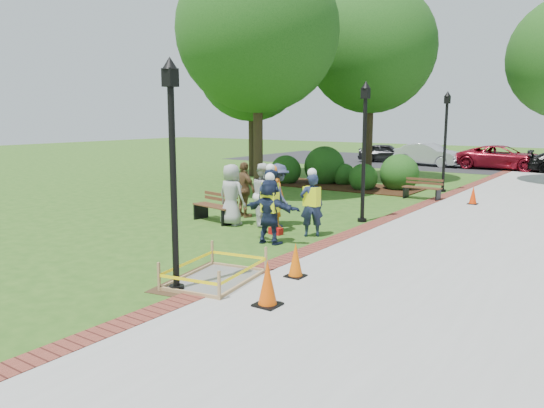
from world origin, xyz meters
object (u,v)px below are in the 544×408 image
Objects in this scene: hivis_worker_c at (270,199)px; hivis_worker_a at (270,208)px; bench_near at (215,213)px; cone_front at (268,285)px; hivis_worker_b at (312,203)px; lamp_near at (173,158)px; wet_concrete_pad at (215,270)px.

hivis_worker_a is at bearing -55.41° from hivis_worker_c.
cone_front is (5.63, -5.09, 0.12)m from bench_near.
bench_near reaches higher than cone_front.
hivis_worker_b is at bearing 11.69° from hivis_worker_c.
cone_front is 0.19× the size of lamp_near.
wet_concrete_pad is at bearing 161.31° from cone_front.
bench_near is at bearing 137.85° from cone_front.
wet_concrete_pad is 1.37× the size of hivis_worker_b.
hivis_worker_b is at bearing 92.67° from lamp_near.
lamp_near reaches higher than wet_concrete_pad.
hivis_worker_c is at bearing 124.59° from hivis_worker_a.
cone_front is (1.67, -0.56, 0.16)m from wet_concrete_pad.
bench_near is 0.90× the size of hivis_worker_b.
hivis_worker_b is at bearing 70.94° from hivis_worker_a.
hivis_worker_c is (-1.67, 4.26, 0.72)m from wet_concrete_pad.
hivis_worker_a is 0.95× the size of hivis_worker_c.
wet_concrete_pad is 3.13× the size of cone_front.
hivis_worker_b is (-0.25, 5.35, -1.56)m from lamp_near.
lamp_near reaches higher than bench_near.
hivis_worker_c is (2.29, -0.27, 0.68)m from bench_near.
hivis_worker_c reaches higher than cone_front.
bench_near is 3.54m from hivis_worker_b.
bench_near is at bearing 173.30° from hivis_worker_c.
lamp_near reaches higher than hivis_worker_c.
wet_concrete_pad is 1.32× the size of hivis_worker_c.
lamp_near is at bearing -105.19° from wet_concrete_pad.
lamp_near is 2.29× the size of hivis_worker_b.
bench_near is 7.59m from cone_front.
hivis_worker_b is at bearing 112.93° from cone_front.
hivis_worker_b reaches higher than bench_near.
wet_concrete_pad is 4.63m from hivis_worker_c.
bench_near is at bearing 124.78° from lamp_near.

